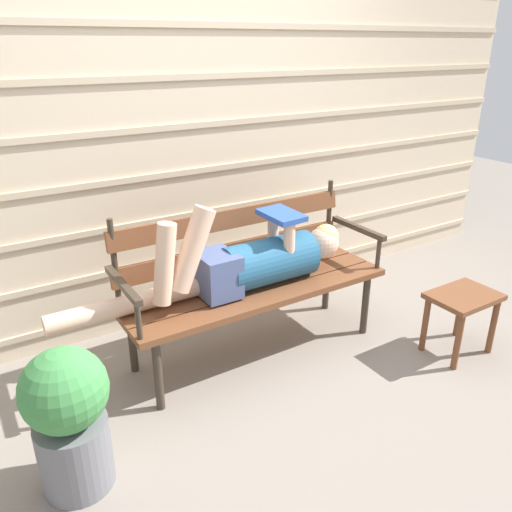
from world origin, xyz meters
TOP-DOWN VIEW (x-y plane):
  - ground_plane at (0.00, 0.00)m, footprint 12.00×12.00m
  - house_siding at (0.00, 0.79)m, footprint 5.49×0.08m
  - park_bench at (-0.00, 0.19)m, footprint 1.56×0.50m
  - reclining_person at (-0.05, 0.12)m, footprint 1.70×0.26m
  - footstool at (1.00, -0.52)m, footprint 0.39×0.29m
  - potted_plant at (-1.15, -0.33)m, footprint 0.34×0.34m

SIDE VIEW (x-z plane):
  - ground_plane at x=0.00m, z-range 0.00..0.00m
  - footstool at x=1.00m, z-range 0.11..0.49m
  - potted_plant at x=-1.15m, z-range 0.02..0.67m
  - park_bench at x=0.00m, z-range 0.03..0.92m
  - reclining_person at x=-0.05m, z-range 0.31..0.86m
  - house_siding at x=0.00m, z-range 0.00..2.21m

